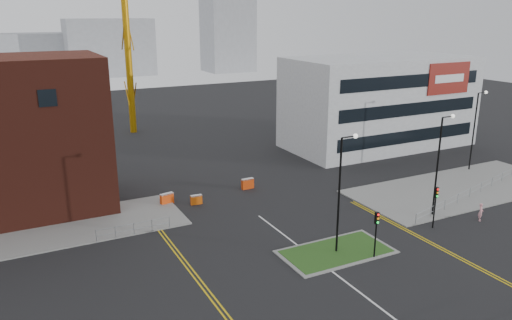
{
  "coord_description": "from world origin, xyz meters",
  "views": [
    {
      "loc": [
        -19.12,
        -19.94,
        17.55
      ],
      "look_at": [
        0.16,
        17.88,
        5.0
      ],
      "focal_mm": 35.0,
      "sensor_mm": 36.0,
      "label": 1
    }
  ],
  "objects": [
    {
      "name": "skyline_d",
      "position": [
        -8.0,
        140.0,
        6.0
      ],
      "size": [
        30.0,
        12.0,
        12.0
      ],
      "primitive_type": "cube",
      "color": "gray",
      "rests_on": "ground"
    },
    {
      "name": "barrier_right",
      "position": [
        2.3,
        24.0,
        0.59
      ],
      "size": [
        1.31,
        0.47,
        1.09
      ],
      "color": "red",
      "rests_on": "ground"
    },
    {
      "name": "streetlamp_right_near",
      "position": [
        14.22,
        10.0,
        5.41
      ],
      "size": [
        1.46,
        0.36,
        9.18
      ],
      "color": "black",
      "rests_on": "ground"
    },
    {
      "name": "streetlamp_island",
      "position": [
        2.22,
        8.0,
        5.41
      ],
      "size": [
        1.46,
        0.36,
        9.18
      ],
      "color": "black",
      "rests_on": "ground"
    },
    {
      "name": "yellow_left_a",
      "position": [
        -9.0,
        10.0,
        0.01
      ],
      "size": [
        0.12,
        24.0,
        0.01
      ],
      "primitive_type": "cube",
      "color": "gold",
      "rests_on": "ground"
    },
    {
      "name": "skyline_b",
      "position": [
        10.0,
        130.0,
        8.0
      ],
      "size": [
        24.0,
        12.0,
        16.0
      ],
      "primitive_type": "cube",
      "color": "gray",
      "rests_on": "ground"
    },
    {
      "name": "barrier_mid",
      "position": [
        -4.0,
        22.27,
        0.5
      ],
      "size": [
        1.11,
        0.42,
        0.92
      ],
      "color": "#D2510B",
      "rests_on": "ground"
    },
    {
      "name": "grass_island",
      "position": [
        2.0,
        8.0,
        0.06
      ],
      "size": [
        8.0,
        4.0,
        0.12
      ],
      "primitive_type": "cube",
      "color": "#1D4416",
      "rests_on": "ground"
    },
    {
      "name": "traffic_light_right",
      "position": [
        12.0,
        7.98,
        2.57
      ],
      "size": [
        0.28,
        0.33,
        3.65
      ],
      "color": "black",
      "rests_on": "ground"
    },
    {
      "name": "pedestrian",
      "position": [
        16.87,
        7.26,
        0.8
      ],
      "size": [
        0.7,
        0.67,
        1.61
      ],
      "primitive_type": "imported",
      "rotation": [
        0.0,
        0.0,
        0.67
      ],
      "color": "pink",
      "rests_on": "ground"
    },
    {
      "name": "office_block",
      "position": [
        26.01,
        31.97,
        6.0
      ],
      "size": [
        25.0,
        12.2,
        12.0
      ],
      "color": "#B3B6B8",
      "rests_on": "ground"
    },
    {
      "name": "yellow_right_b",
      "position": [
        9.8,
        6.0,
        0.01
      ],
      "size": [
        0.12,
        20.0,
        0.01
      ],
      "primitive_type": "cube",
      "color": "gold",
      "rests_on": "ground"
    },
    {
      "name": "barrier_left",
      "position": [
        -6.49,
        23.57,
        0.59
      ],
      "size": [
        1.35,
        0.68,
        1.08
      ],
      "color": "#E9430C",
      "rests_on": "ground"
    },
    {
      "name": "ground",
      "position": [
        0.0,
        0.0,
        0.0
      ],
      "size": [
        200.0,
        200.0,
        0.0
      ],
      "primitive_type": "plane",
      "color": "black",
      "rests_on": "ground"
    },
    {
      "name": "railing_right",
      "position": [
        20.5,
        11.5,
        0.78
      ],
      "size": [
        19.05,
        5.05,
        1.1
      ],
      "color": "gray",
      "rests_on": "ground"
    },
    {
      "name": "streetlamp_right_far",
      "position": [
        28.22,
        18.0,
        5.41
      ],
      "size": [
        1.46,
        0.36,
        9.18
      ],
      "color": "black",
      "rests_on": "ground"
    },
    {
      "name": "pavement_left",
      "position": [
        -20.0,
        22.0,
        0.06
      ],
      "size": [
        28.0,
        8.0,
        0.12
      ],
      "primitive_type": "cube",
      "color": "slate",
      "rests_on": "ground"
    },
    {
      "name": "island_kerb",
      "position": [
        2.0,
        8.0,
        0.04
      ],
      "size": [
        8.6,
        4.6,
        0.08
      ],
      "primitive_type": "cube",
      "color": "slate",
      "rests_on": "ground"
    },
    {
      "name": "skyline_c",
      "position": [
        45.0,
        125.0,
        14.0
      ],
      "size": [
        14.0,
        12.0,
        28.0
      ],
      "primitive_type": "cube",
      "color": "gray",
      "rests_on": "ground"
    },
    {
      "name": "pavement_right",
      "position": [
        22.0,
        14.0,
        0.06
      ],
      "size": [
        24.0,
        10.0,
        0.12
      ],
      "primitive_type": "cube",
      "color": "slate",
      "rests_on": "ground"
    },
    {
      "name": "centre_line",
      "position": [
        0.0,
        2.0,
        0.01
      ],
      "size": [
        0.15,
        30.0,
        0.01
      ],
      "primitive_type": "cube",
      "color": "silver",
      "rests_on": "ground"
    },
    {
      "name": "yellow_right_a",
      "position": [
        9.5,
        6.0,
        0.01
      ],
      "size": [
        0.12,
        20.0,
        0.01
      ],
      "primitive_type": "cube",
      "color": "gold",
      "rests_on": "ground"
    },
    {
      "name": "railing_left",
      "position": [
        -11.0,
        18.0,
        0.74
      ],
      "size": [
        6.05,
        0.05,
        1.1
      ],
      "color": "gray",
      "rests_on": "ground"
    },
    {
      "name": "traffic_light_island",
      "position": [
        4.0,
        5.98,
        2.57
      ],
      "size": [
        0.28,
        0.33,
        3.65
      ],
      "color": "black",
      "rests_on": "ground"
    },
    {
      "name": "yellow_left_b",
      "position": [
        -8.7,
        10.0,
        0.01
      ],
      "size": [
        0.12,
        24.0,
        0.01
      ],
      "primitive_type": "cube",
      "color": "gold",
      "rests_on": "ground"
    }
  ]
}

